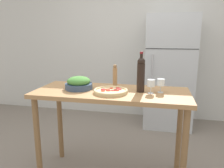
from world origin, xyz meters
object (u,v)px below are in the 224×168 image
(refrigerator, at_px, (169,72))
(wine_glass_far, at_px, (161,83))
(wine_bottle, at_px, (141,74))
(salad_bowl, at_px, (79,83))
(homemade_pizza, at_px, (111,91))
(pepper_mill, at_px, (115,75))
(wine_glass_near, at_px, (151,84))

(refrigerator, bearing_deg, wine_glass_far, -95.23)
(wine_bottle, relative_size, salad_bowl, 1.39)
(refrigerator, distance_m, wine_glass_far, 1.52)
(salad_bowl, distance_m, homemade_pizza, 0.36)
(wine_glass_far, distance_m, salad_bowl, 0.80)
(salad_bowl, bearing_deg, pepper_mill, 34.94)
(wine_glass_near, bearing_deg, homemade_pizza, -170.33)
(wine_glass_near, distance_m, wine_glass_far, 0.10)
(refrigerator, xyz_separation_m, wine_glass_far, (-0.14, -1.51, 0.15))
(wine_bottle, bearing_deg, homemade_pizza, -159.29)
(refrigerator, distance_m, salad_bowl, 1.80)
(wine_glass_near, relative_size, pepper_mill, 0.58)
(pepper_mill, bearing_deg, refrigerator, 65.05)
(wine_glass_far, bearing_deg, homemade_pizza, -165.83)
(wine_glass_near, distance_m, homemade_pizza, 0.38)
(refrigerator, distance_m, homemade_pizza, 1.73)
(homemade_pizza, bearing_deg, wine_bottle, 20.71)
(wine_bottle, height_order, salad_bowl, wine_bottle)
(wine_glass_far, bearing_deg, salad_bowl, -177.76)
(pepper_mill, relative_size, homemade_pizza, 0.71)
(wine_bottle, height_order, homemade_pizza, wine_bottle)
(wine_glass_far, height_order, pepper_mill, pepper_mill)
(refrigerator, relative_size, wine_bottle, 4.67)
(wine_glass_near, bearing_deg, pepper_mill, 147.63)
(refrigerator, xyz_separation_m, homemade_pizza, (-0.59, -1.62, 0.07))
(refrigerator, distance_m, pepper_mill, 1.46)
(refrigerator, bearing_deg, salad_bowl, -121.20)
(refrigerator, height_order, salad_bowl, refrigerator)
(salad_bowl, height_order, homemade_pizza, salad_bowl)
(refrigerator, xyz_separation_m, wine_bottle, (-0.32, -1.52, 0.23))
(wine_bottle, height_order, wine_glass_near, wine_bottle)
(wine_glass_far, distance_m, homemade_pizza, 0.47)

